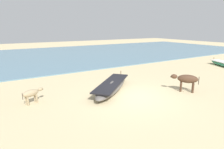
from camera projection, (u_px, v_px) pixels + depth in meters
name	position (u px, v px, depth m)	size (l,w,h in m)	color
ground	(131.00, 97.00, 9.81)	(80.00, 80.00, 0.00)	#CCB789
sea_water	(52.00, 56.00, 23.54)	(60.00, 20.00, 0.08)	slate
fishing_boat_3	(112.00, 86.00, 10.70)	(4.05, 3.79, 0.70)	#5B5651
cow_adult_dark	(187.00, 79.00, 10.45)	(1.17, 1.31, 0.98)	#4C3323
calf_far_dun	(32.00, 93.00, 8.82)	(1.04, 0.62, 0.70)	tan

